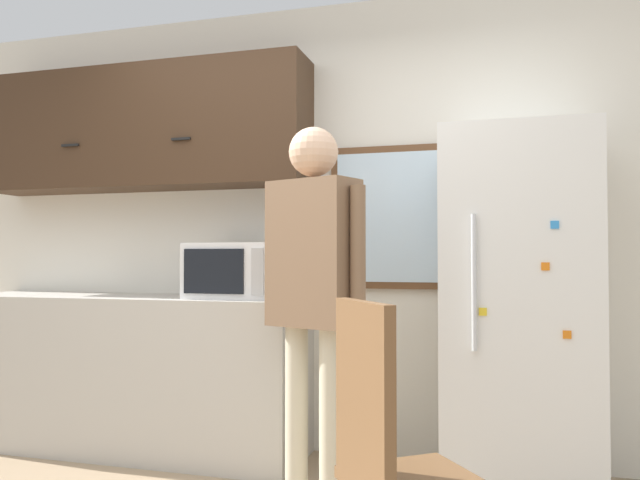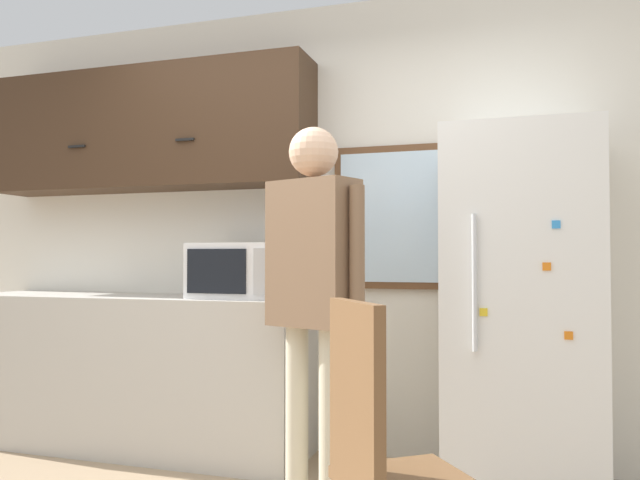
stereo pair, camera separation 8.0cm
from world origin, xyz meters
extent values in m
cube|color=silver|center=(0.00, 1.76, 1.35)|extent=(6.00, 0.06, 2.70)
cube|color=#BCB7AD|center=(-1.11, 1.44, 0.46)|extent=(2.17, 0.58, 0.93)
cube|color=#3D2819|center=(-1.11, 1.56, 1.97)|extent=(2.17, 0.35, 0.75)
cube|color=black|center=(-1.49, 1.37, 1.86)|extent=(0.12, 0.01, 0.01)
cube|color=black|center=(-0.73, 1.37, 1.86)|extent=(0.12, 0.01, 0.01)
cube|color=white|center=(-0.41, 1.43, 1.09)|extent=(0.51, 0.37, 0.32)
cube|color=black|center=(-0.46, 1.24, 1.09)|extent=(0.36, 0.01, 0.25)
cube|color=#B2B2B2|center=(-0.20, 1.24, 1.09)|extent=(0.07, 0.01, 0.25)
cylinder|color=beige|center=(0.11, 0.97, 0.42)|extent=(0.11, 0.11, 0.84)
cylinder|color=beige|center=(0.30, 0.90, 0.42)|extent=(0.11, 0.11, 0.84)
cube|color=brown|center=(0.20, 0.94, 1.18)|extent=(0.47, 0.35, 0.69)
sphere|color=#D8AD8C|center=(0.20, 0.94, 1.66)|extent=(0.24, 0.24, 0.24)
cylinder|color=brown|center=(-0.03, 1.03, 1.18)|extent=(0.07, 0.07, 0.62)
cylinder|color=brown|center=(0.44, 0.85, 1.18)|extent=(0.07, 0.07, 0.62)
cube|color=white|center=(1.14, 1.41, 0.90)|extent=(0.74, 0.62, 1.81)
cylinder|color=silver|center=(0.94, 1.08, 1.05)|extent=(0.02, 0.02, 0.63)
cube|color=#338CDB|center=(1.29, 1.09, 1.31)|extent=(0.04, 0.01, 0.04)
cube|color=orange|center=(1.34, 1.09, 0.82)|extent=(0.04, 0.01, 0.04)
cube|color=yellow|center=(0.98, 1.09, 0.91)|extent=(0.04, 0.01, 0.04)
cube|color=orange|center=(1.25, 1.09, 1.12)|extent=(0.04, 0.01, 0.04)
cube|color=brown|center=(0.63, 0.07, 0.73)|extent=(0.25, 0.33, 0.58)
cube|color=brown|center=(0.46, 1.72, 1.40)|extent=(0.75, 0.04, 0.84)
cube|color=silver|center=(0.46, 1.70, 1.40)|extent=(0.67, 0.01, 0.76)
camera|label=1|loc=(1.04, -1.89, 1.16)|focal=35.00mm
camera|label=2|loc=(1.12, -1.87, 1.16)|focal=35.00mm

